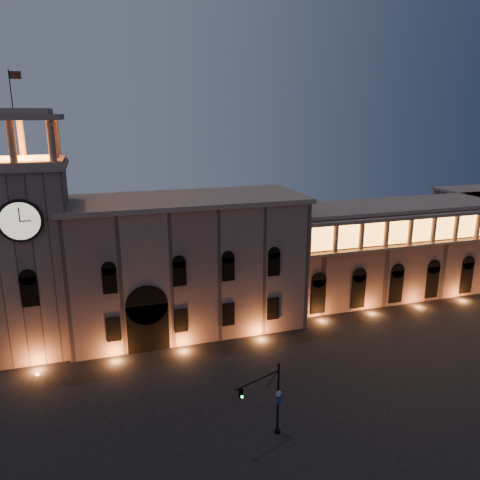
# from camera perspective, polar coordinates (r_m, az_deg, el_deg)

# --- Properties ---
(ground) EXTENTS (160.00, 160.00, 0.00)m
(ground) POSITION_cam_1_polar(r_m,az_deg,el_deg) (47.43, 1.84, -20.84)
(ground) COLOR black
(ground) RESTS_ON ground
(government_building) EXTENTS (30.80, 12.80, 17.60)m
(government_building) POSITION_cam_1_polar(r_m,az_deg,el_deg) (62.07, -6.62, -2.84)
(government_building) COLOR #816154
(government_building) RESTS_ON ground
(clock_tower) EXTENTS (9.80, 9.80, 32.40)m
(clock_tower) POSITION_cam_1_polar(r_m,az_deg,el_deg) (59.63, -24.19, -1.13)
(clock_tower) COLOR #816154
(clock_tower) RESTS_ON ground
(colonnade_wing) EXTENTS (40.60, 11.50, 14.50)m
(colonnade_wing) POSITION_cam_1_polar(r_m,az_deg,el_deg) (77.73, 18.57, -0.94)
(colonnade_wing) COLOR #7C5C4F
(colonnade_wing) RESTS_ON ground
(traffic_light) EXTENTS (4.79, 2.08, 6.99)m
(traffic_light) POSITION_cam_1_polar(r_m,az_deg,el_deg) (43.25, 3.79, -18.91)
(traffic_light) COLOR black
(traffic_light) RESTS_ON ground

